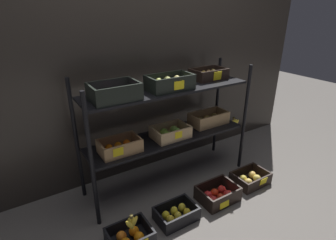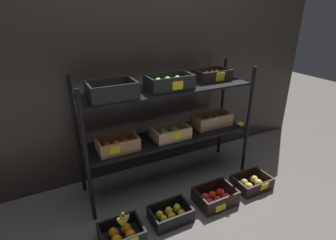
% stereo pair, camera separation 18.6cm
% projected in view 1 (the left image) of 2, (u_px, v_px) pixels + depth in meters
% --- Properties ---
extents(ground_plane, '(10.00, 10.00, 0.00)m').
position_uv_depth(ground_plane, '(168.00, 179.00, 2.59)').
color(ground_plane, '#605B56').
extents(storefront_wall, '(3.91, 0.12, 1.85)m').
position_uv_depth(storefront_wall, '(146.00, 78.00, 2.54)').
color(storefront_wall, '#2D2823').
rests_on(storefront_wall, ground_plane).
extents(display_rack, '(1.65, 0.43, 1.07)m').
position_uv_depth(display_rack, '(170.00, 112.00, 2.32)').
color(display_rack, black).
rests_on(display_rack, ground_plane).
extents(crate_ground_orange, '(0.31, 0.25, 0.11)m').
position_uv_depth(crate_ground_orange, '(130.00, 237.00, 1.88)').
color(crate_ground_orange, black).
rests_on(crate_ground_orange, ground_plane).
extents(crate_ground_lemon, '(0.32, 0.22, 0.11)m').
position_uv_depth(crate_ground_lemon, '(176.00, 214.00, 2.09)').
color(crate_ground_lemon, black).
rests_on(crate_ground_lemon, ground_plane).
extents(crate_ground_apple_red, '(0.33, 0.26, 0.13)m').
position_uv_depth(crate_ground_apple_red, '(218.00, 195.00, 2.30)').
color(crate_ground_apple_red, black).
rests_on(crate_ground_apple_red, ground_plane).
extents(crate_ground_apple_gold, '(0.33, 0.25, 0.11)m').
position_uv_depth(crate_ground_apple_gold, '(250.00, 179.00, 2.52)').
color(crate_ground_apple_gold, black).
rests_on(crate_ground_apple_gold, ground_plane).
extents(banana_bunch_loose, '(0.11, 0.04, 0.13)m').
position_uv_depth(banana_bunch_loose, '(132.00, 223.00, 1.85)').
color(banana_bunch_loose, brown).
rests_on(banana_bunch_loose, crate_ground_orange).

